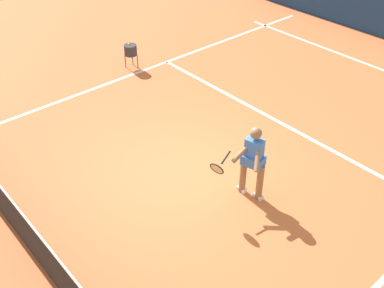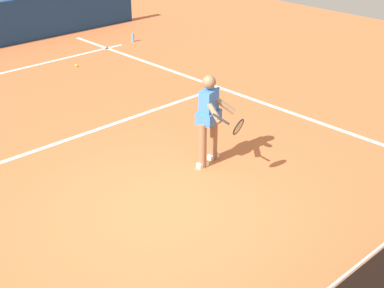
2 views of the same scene
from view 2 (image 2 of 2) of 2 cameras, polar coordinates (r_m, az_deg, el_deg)
ground_plane at (r=8.27m, az=-2.70°, el=-6.37°), size 25.53×25.53×0.00m
service_line_marking at (r=10.42m, az=-13.42°, el=0.14°), size 8.38×0.10×0.01m
sideline_left_marking at (r=11.12m, az=13.83°, el=1.79°), size 0.10×17.64×0.01m
court_net at (r=6.32m, az=17.63°, el=-13.82°), size 9.06×0.08×1.06m
tennis_player at (r=9.07m, az=1.84°, el=2.78°), size 0.67×1.06×1.55m
tennis_ball_near at (r=14.52m, az=-11.72°, el=7.85°), size 0.07×0.07×0.07m
water_bottle at (r=16.51m, az=-6.04°, el=10.75°), size 0.07×0.07×0.24m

